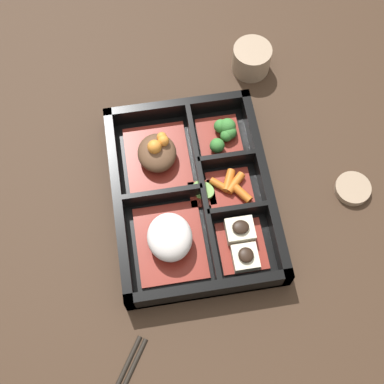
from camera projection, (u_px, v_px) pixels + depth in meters
ground_plane at (192, 198)px, 0.85m from camera, size 3.00×3.00×0.00m
bento_base at (192, 197)px, 0.85m from camera, size 0.32×0.24×0.01m
bento_rim at (195, 192)px, 0.83m from camera, size 0.32×0.24×0.04m
bowl_rice at (170, 238)px, 0.79m from camera, size 0.13×0.10×0.05m
bowl_stew at (157, 154)px, 0.85m from camera, size 0.13×0.10×0.05m
bowl_tofu at (242, 243)px, 0.80m from camera, size 0.08×0.07×0.03m
bowl_carrots at (231, 187)px, 0.84m from camera, size 0.07×0.07×0.02m
bowl_greens at (223, 134)px, 0.87m from camera, size 0.08×0.07×0.03m
bowl_pickles at (203, 191)px, 0.84m from camera, size 0.04×0.04×0.01m
tea_cup at (252, 58)px, 0.93m from camera, size 0.07×0.07×0.05m
sauce_dish at (353, 188)px, 0.85m from camera, size 0.06×0.06×0.01m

